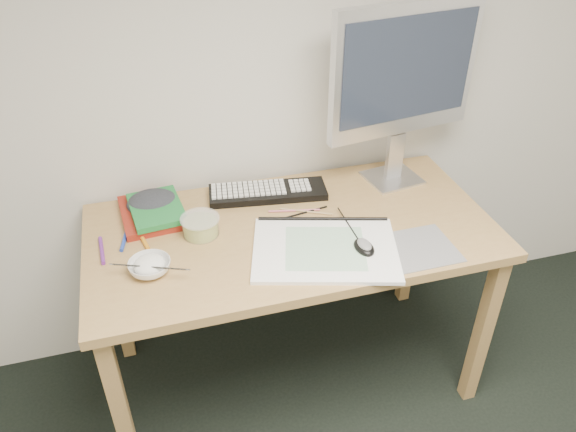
# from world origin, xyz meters

# --- Properties ---
(desk) EXTENTS (1.40, 0.70, 0.75)m
(desk) POSITION_xyz_m (-0.23, 1.43, 0.67)
(desk) COLOR #A8834D
(desk) RESTS_ON ground
(mousepad) EXTENTS (0.24, 0.22, 0.00)m
(mousepad) POSITION_xyz_m (0.14, 1.21, 0.75)
(mousepad) COLOR gray
(mousepad) RESTS_ON desk
(sketchpad) EXTENTS (0.54, 0.45, 0.01)m
(sketchpad) POSITION_xyz_m (-0.16, 1.28, 0.76)
(sketchpad) COLOR silver
(sketchpad) RESTS_ON desk
(keyboard) EXTENTS (0.45, 0.20, 0.03)m
(keyboard) POSITION_xyz_m (-0.25, 1.66, 0.76)
(keyboard) COLOR black
(keyboard) RESTS_ON desk
(monitor) EXTENTS (0.58, 0.21, 0.68)m
(monitor) POSITION_xyz_m (0.25, 1.64, 1.17)
(monitor) COLOR silver
(monitor) RESTS_ON desk
(mouse) EXTENTS (0.07, 0.10, 0.03)m
(mouse) POSITION_xyz_m (-0.04, 1.24, 0.78)
(mouse) COLOR black
(mouse) RESTS_ON sketchpad
(rice_bowl) EXTENTS (0.17, 0.17, 0.04)m
(rice_bowl) POSITION_xyz_m (-0.71, 1.33, 0.77)
(rice_bowl) COLOR white
(rice_bowl) RESTS_ON desk
(chopsticks) EXTENTS (0.23, 0.11, 0.02)m
(chopsticks) POSITION_xyz_m (-0.71, 1.30, 0.79)
(chopsticks) COLOR silver
(chopsticks) RESTS_ON rice_bowl
(fruit_tub) EXTENTS (0.14, 0.14, 0.06)m
(fruit_tub) POSITION_xyz_m (-0.53, 1.48, 0.78)
(fruit_tub) COLOR #E8BF52
(fruit_tub) RESTS_ON desk
(book_red) EXTENTS (0.22, 0.28, 0.03)m
(book_red) POSITION_xyz_m (-0.69, 1.64, 0.76)
(book_red) COLOR maroon
(book_red) RESTS_ON desk
(book_green) EXTENTS (0.20, 0.26, 0.02)m
(book_green) POSITION_xyz_m (-0.67, 1.62, 0.79)
(book_green) COLOR #1B6E30
(book_green) RESTS_ON book_red
(cloth_lump) EXTENTS (0.18, 0.17, 0.06)m
(cloth_lump) POSITION_xyz_m (-0.68, 1.68, 0.78)
(cloth_lump) COLOR #24252B
(cloth_lump) RESTS_ON desk
(pencil_pink) EXTENTS (0.18, 0.05, 0.01)m
(pencil_pink) POSITION_xyz_m (-0.19, 1.53, 0.75)
(pencil_pink) COLOR #CF677C
(pencil_pink) RESTS_ON desk
(pencil_tan) EXTENTS (0.17, 0.09, 0.01)m
(pencil_tan) POSITION_xyz_m (-0.15, 1.51, 0.75)
(pencil_tan) COLOR tan
(pencil_tan) RESTS_ON desk
(pencil_black) EXTENTS (0.16, 0.03, 0.01)m
(pencil_black) POSITION_xyz_m (-0.15, 1.51, 0.75)
(pencil_black) COLOR black
(pencil_black) RESTS_ON desk
(marker_blue) EXTENTS (0.04, 0.14, 0.01)m
(marker_blue) POSITION_xyz_m (-0.78, 1.52, 0.76)
(marker_blue) COLOR #1D3AA0
(marker_blue) RESTS_ON desk
(marker_orange) EXTENTS (0.04, 0.14, 0.01)m
(marker_orange) POSITION_xyz_m (-0.73, 1.51, 0.76)
(marker_orange) COLOR orange
(marker_orange) RESTS_ON desk
(marker_purple) EXTENTS (0.02, 0.14, 0.01)m
(marker_purple) POSITION_xyz_m (-0.86, 1.47, 0.76)
(marker_purple) COLOR #612380
(marker_purple) RESTS_ON desk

